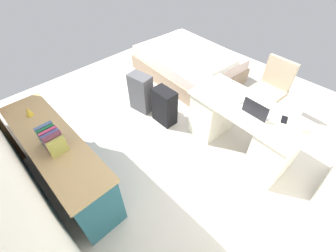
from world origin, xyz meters
TOP-DOWN VIEW (x-y plane):
  - ground_plane at (0.00, 0.00)m, footprint 5.30×5.30m
  - desk at (-0.88, -0.20)m, footprint 1.47×0.74m
  - office_chair at (-0.75, -1.10)m, footprint 0.52×0.52m
  - credenza at (0.26, 1.77)m, footprint 1.80×0.48m
  - bed at (0.90, -1.13)m, footprint 2.00×1.54m
  - suitcase_black at (0.24, 0.16)m, footprint 0.36×0.23m
  - suitcase_spare_grey at (0.73, 0.22)m, footprint 0.39×0.27m
  - laptop at (-1.01, -0.14)m, footprint 0.32×0.24m
  - computer_mouse at (-0.76, -0.19)m, footprint 0.07×0.10m
  - cell_phone_near_laptop at (-1.29, -0.29)m, footprint 0.10×0.15m
  - desk_lamp at (-1.39, -0.17)m, footprint 0.16×0.11m
  - book_row at (0.12, 1.77)m, footprint 0.28×0.17m
  - figurine_small at (0.78, 1.77)m, footprint 0.08×0.08m

SIDE VIEW (x-z plane):
  - ground_plane at x=0.00m, z-range 0.00..0.00m
  - bed at x=0.90m, z-range -0.05..0.53m
  - suitcase_black at x=0.24m, z-range 0.00..0.58m
  - suitcase_spare_grey at x=0.73m, z-range 0.00..0.64m
  - credenza at x=0.26m, z-range 0.00..0.77m
  - desk at x=-0.88m, z-range 0.02..0.76m
  - office_chair at x=-0.75m, z-range -0.05..0.89m
  - cell_phone_near_laptop at x=-1.29m, z-range 0.74..0.75m
  - computer_mouse at x=-0.76m, z-range 0.74..0.77m
  - laptop at x=-1.01m, z-range 0.69..0.90m
  - figurine_small at x=0.78m, z-range 0.77..0.88m
  - book_row at x=0.12m, z-range 0.76..0.99m
  - desk_lamp at x=-1.39m, z-range 0.83..1.17m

